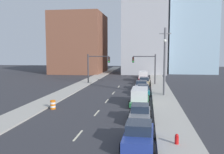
{
  "coord_description": "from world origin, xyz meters",
  "views": [
    {
      "loc": [
        4.96,
        -8.2,
        6.08
      ],
      "look_at": [
        -0.48,
        29.96,
        2.2
      ],
      "focal_mm": 40.0,
      "sensor_mm": 36.0,
      "label": 1
    }
  ],
  "objects_px": {
    "traffic_signal_right": "(148,65)",
    "sedan_orange": "(143,75)",
    "fire_hydrant": "(177,140)",
    "sedan_teal": "(143,90)",
    "sedan_tan": "(145,81)",
    "traffic_signal_left": "(95,65)",
    "street_lamp": "(164,63)",
    "sedan_gray": "(140,113)",
    "utility_pole_right_mid": "(165,61)",
    "sedan_blue": "(139,135)",
    "box_truck_green": "(140,97)",
    "traffic_barrel": "(53,105)",
    "sedan_silver": "(141,85)",
    "box_truck_maroon": "(143,76)"
  },
  "relations": [
    {
      "from": "sedan_blue",
      "to": "sedan_orange",
      "type": "xyz_separation_m",
      "value": [
        -0.53,
        43.27,
        -0.06
      ]
    },
    {
      "from": "box_truck_green",
      "to": "fire_hydrant",
      "type": "bearing_deg",
      "value": -77.5
    },
    {
      "from": "fire_hydrant",
      "to": "sedan_tan",
      "type": "xyz_separation_m",
      "value": [
        -2.44,
        30.17,
        0.25
      ]
    },
    {
      "from": "utility_pole_right_mid",
      "to": "street_lamp",
      "type": "bearing_deg",
      "value": -96.52
    },
    {
      "from": "traffic_signal_right",
      "to": "utility_pole_right_mid",
      "type": "bearing_deg",
      "value": -78.84
    },
    {
      "from": "fire_hydrant",
      "to": "box_truck_maroon",
      "type": "bearing_deg",
      "value": 94.46
    },
    {
      "from": "traffic_barrel",
      "to": "fire_hydrant",
      "type": "height_order",
      "value": "traffic_barrel"
    },
    {
      "from": "sedan_blue",
      "to": "traffic_signal_left",
      "type": "bearing_deg",
      "value": 108.62
    },
    {
      "from": "sedan_orange",
      "to": "traffic_signal_left",
      "type": "bearing_deg",
      "value": -123.19
    },
    {
      "from": "street_lamp",
      "to": "sedan_gray",
      "type": "xyz_separation_m",
      "value": [
        -2.85,
        -12.64,
        -3.89
      ]
    },
    {
      "from": "traffic_signal_right",
      "to": "utility_pole_right_mid",
      "type": "relative_size",
      "value": 0.6
    },
    {
      "from": "sedan_gray",
      "to": "sedan_orange",
      "type": "xyz_separation_m",
      "value": [
        -0.44,
        37.32,
        -0.02
      ]
    },
    {
      "from": "traffic_signal_right",
      "to": "sedan_orange",
      "type": "height_order",
      "value": "traffic_signal_right"
    },
    {
      "from": "traffic_signal_left",
      "to": "traffic_signal_right",
      "type": "distance_m",
      "value": 10.07
    },
    {
      "from": "box_truck_green",
      "to": "street_lamp",
      "type": "bearing_deg",
      "value": 61.55
    },
    {
      "from": "traffic_barrel",
      "to": "sedan_orange",
      "type": "distance_m",
      "value": 35.28
    },
    {
      "from": "utility_pole_right_mid",
      "to": "sedan_gray",
      "type": "xyz_separation_m",
      "value": [
        -2.93,
        -13.32,
        -4.15
      ]
    },
    {
      "from": "sedan_teal",
      "to": "sedan_blue",
      "type": "bearing_deg",
      "value": -91.4
    },
    {
      "from": "traffic_signal_right",
      "to": "sedan_gray",
      "type": "xyz_separation_m",
      "value": [
        -0.69,
        -24.68,
        -3.03
      ]
    },
    {
      "from": "utility_pole_right_mid",
      "to": "sedan_gray",
      "type": "height_order",
      "value": "utility_pole_right_mid"
    },
    {
      "from": "fire_hydrant",
      "to": "sedan_orange",
      "type": "distance_m",
      "value": 43.23
    },
    {
      "from": "street_lamp",
      "to": "sedan_silver",
      "type": "distance_m",
      "value": 8.21
    },
    {
      "from": "traffic_signal_right",
      "to": "box_truck_green",
      "type": "height_order",
      "value": "traffic_signal_right"
    },
    {
      "from": "fire_hydrant",
      "to": "sedan_silver",
      "type": "relative_size",
      "value": 0.19
    },
    {
      "from": "sedan_silver",
      "to": "box_truck_maroon",
      "type": "bearing_deg",
      "value": 91.46
    },
    {
      "from": "sedan_blue",
      "to": "sedan_silver",
      "type": "relative_size",
      "value": 1.0
    },
    {
      "from": "traffic_signal_right",
      "to": "box_truck_green",
      "type": "xyz_separation_m",
      "value": [
        -0.93,
        -17.69,
        -2.78
      ]
    },
    {
      "from": "utility_pole_right_mid",
      "to": "box_truck_green",
      "type": "xyz_separation_m",
      "value": [
        -3.18,
        -6.32,
        -3.9
      ]
    },
    {
      "from": "sedan_silver",
      "to": "sedan_teal",
      "type": "bearing_deg",
      "value": -84.28
    },
    {
      "from": "sedan_gray",
      "to": "sedan_teal",
      "type": "height_order",
      "value": "sedan_gray"
    },
    {
      "from": "traffic_signal_left",
      "to": "box_truck_maroon",
      "type": "distance_m",
      "value": 11.03
    },
    {
      "from": "sedan_teal",
      "to": "sedan_orange",
      "type": "height_order",
      "value": "sedan_teal"
    },
    {
      "from": "sedan_tan",
      "to": "sedan_orange",
      "type": "height_order",
      "value": "sedan_tan"
    },
    {
      "from": "sedan_gray",
      "to": "sedan_tan",
      "type": "bearing_deg",
      "value": 89.63
    },
    {
      "from": "sedan_blue",
      "to": "box_truck_maroon",
      "type": "height_order",
      "value": "box_truck_maroon"
    },
    {
      "from": "traffic_signal_right",
      "to": "street_lamp",
      "type": "height_order",
      "value": "street_lamp"
    },
    {
      "from": "sedan_gray",
      "to": "sedan_orange",
      "type": "relative_size",
      "value": 0.95
    },
    {
      "from": "sedan_blue",
      "to": "box_truck_green",
      "type": "distance_m",
      "value": 12.95
    },
    {
      "from": "traffic_barrel",
      "to": "traffic_signal_right",
      "type": "bearing_deg",
      "value": 64.95
    },
    {
      "from": "traffic_signal_left",
      "to": "sedan_blue",
      "type": "height_order",
      "value": "traffic_signal_left"
    },
    {
      "from": "sedan_silver",
      "to": "sedan_gray",
      "type": "bearing_deg",
      "value": -87.21
    },
    {
      "from": "fire_hydrant",
      "to": "sedan_gray",
      "type": "distance_m",
      "value": 6.34
    },
    {
      "from": "traffic_signal_right",
      "to": "box_truck_green",
      "type": "relative_size",
      "value": 0.9
    },
    {
      "from": "traffic_barrel",
      "to": "sedan_silver",
      "type": "distance_m",
      "value": 18.3
    },
    {
      "from": "utility_pole_right_mid",
      "to": "sedan_teal",
      "type": "distance_m",
      "value": 5.08
    },
    {
      "from": "utility_pole_right_mid",
      "to": "sedan_orange",
      "type": "relative_size",
      "value": 2.04
    },
    {
      "from": "traffic_signal_left",
      "to": "sedan_teal",
      "type": "distance_m",
      "value": 14.77
    },
    {
      "from": "sedan_teal",
      "to": "sedan_orange",
      "type": "bearing_deg",
      "value": 89.54
    },
    {
      "from": "sedan_teal",
      "to": "sedan_tan",
      "type": "bearing_deg",
      "value": 88.12
    },
    {
      "from": "traffic_barrel",
      "to": "sedan_blue",
      "type": "bearing_deg",
      "value": -44.03
    }
  ]
}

